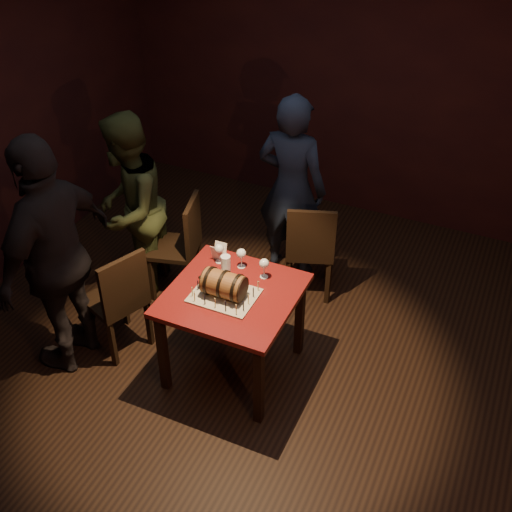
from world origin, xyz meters
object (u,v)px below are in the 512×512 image
object	(u,v)px
wine_glass_right	(264,264)
pint_of_ale	(226,265)
wine_glass_mid	(241,254)
chair_left_rear	(182,242)
pub_table	(233,305)
person_back	(292,189)
wine_glass_left	(219,249)
person_left_front	(57,257)
chair_back	(310,246)
person_left_rear	(129,208)
chair_left_front	(120,297)
barrel_cake	(224,284)

from	to	relation	value
wine_glass_right	pint_of_ale	world-z (taller)	wine_glass_right
wine_glass_mid	chair_left_rear	distance (m)	0.90
wine_glass_right	pub_table	bearing A→B (deg)	-116.55
pint_of_ale	person_back	xyz separation A→B (m)	(0.04, 1.18, 0.03)
wine_glass_mid	chair_left_rear	bearing A→B (deg)	152.89
wine_glass_left	person_left_front	world-z (taller)	person_left_front
chair_back	person_back	distance (m)	0.54
pub_table	pint_of_ale	size ratio (longest dim) A/B	6.00
person_left_rear	person_left_front	world-z (taller)	person_left_front
person_back	person_left_front	distance (m)	2.06
wine_glass_mid	person_left_rear	size ratio (longest dim) A/B	0.10
person_back	chair_left_front	bearing A→B (deg)	63.92
wine_glass_left	person_back	bearing A→B (deg)	82.40
wine_glass_right	chair_left_front	bearing A→B (deg)	-157.58
wine_glass_mid	wine_glass_right	size ratio (longest dim) A/B	1.00
person_left_rear	pint_of_ale	bearing A→B (deg)	58.05
person_back	person_left_rear	bearing A→B (deg)	36.77
pub_table	barrel_cake	xyz separation A→B (m)	(-0.04, -0.06, 0.22)
barrel_cake	wine_glass_right	distance (m)	0.36
pub_table	chair_left_rear	bearing A→B (deg)	140.04
pub_table	chair_back	xyz separation A→B (m)	(0.19, 1.08, -0.12)
pub_table	pint_of_ale	world-z (taller)	pint_of_ale
chair_back	person_left_front	xyz separation A→B (m)	(-1.40, -1.45, 0.43)
pint_of_ale	chair_left_front	bearing A→B (deg)	-154.71
wine_glass_right	chair_left_front	world-z (taller)	chair_left_front
pint_of_ale	person_left_rear	xyz separation A→B (m)	(-1.08, 0.37, 0.00)
chair_left_rear	person_left_front	distance (m)	1.20
wine_glass_left	chair_back	world-z (taller)	chair_back
chair_back	chair_left_front	size ratio (longest dim) A/B	1.00
barrel_cake	person_left_front	size ratio (longest dim) A/B	0.18
pint_of_ale	chair_back	bearing A→B (deg)	69.03
barrel_cake	chair_left_front	distance (m)	0.91
wine_glass_right	barrel_cake	bearing A→B (deg)	-117.69
wine_glass_right	chair_left_rear	xyz separation A→B (m)	(-0.95, 0.42, -0.35)
pub_table	chair_left_rear	size ratio (longest dim) A/B	0.97
wine_glass_mid	person_left_front	size ratio (longest dim) A/B	0.08
wine_glass_left	wine_glass_right	size ratio (longest dim) A/B	1.00
chair_back	person_left_front	world-z (taller)	person_left_front
wine_glass_mid	pint_of_ale	bearing A→B (deg)	-122.44
wine_glass_mid	pint_of_ale	world-z (taller)	wine_glass_mid
wine_glass_right	person_back	size ratio (longest dim) A/B	0.09
barrel_cake	person_back	distance (m)	1.43
wine_glass_right	wine_glass_mid	bearing A→B (deg)	167.90
chair_back	person_left_front	distance (m)	2.06
chair_back	person_back	world-z (taller)	person_back
barrel_cake	chair_left_rear	bearing A→B (deg)	136.56
pint_of_ale	chair_left_front	xyz separation A→B (m)	(-0.73, -0.35, -0.30)
wine_glass_mid	person_left_front	bearing A→B (deg)	-148.99
pint_of_ale	chair_left_rear	size ratio (longest dim) A/B	0.16
wine_glass_left	person_back	world-z (taller)	person_back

